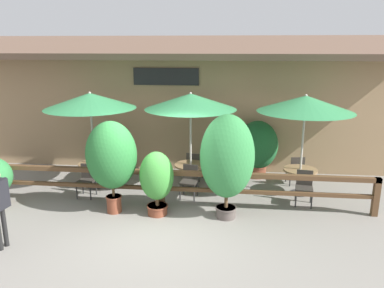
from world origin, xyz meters
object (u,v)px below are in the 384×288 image
at_px(chair_near_streetside, 87,179).
at_px(potted_plant_broad_leaf, 257,147).
at_px(patio_umbrella_middle, 191,101).
at_px(chair_far_wallside, 296,169).
at_px(chair_middle_wallside, 194,164).
at_px(chair_near_wallside, 106,163).
at_px(patio_umbrella_far, 306,104).
at_px(chair_middle_streetside, 189,180).
at_px(dining_table_middle, 191,169).
at_px(potted_plant_corner_fern, 227,158).
at_px(potted_plant_small_flowering, 157,179).
at_px(patio_umbrella_near, 90,101).
at_px(dining_table_near, 95,168).
at_px(chair_far_streetside, 304,186).
at_px(potted_plant_tall_tropical, 111,156).
at_px(dining_table_far, 300,174).

relative_size(chair_near_streetside, potted_plant_broad_leaf, 0.50).
xyz_separation_m(patio_umbrella_middle, chair_far_wallside, (2.99, 0.59, -1.99)).
bearing_deg(chair_middle_wallside, chair_near_wallside, 14.58).
bearing_deg(chair_near_wallside, potted_plant_broad_leaf, -178.89).
relative_size(chair_middle_wallside, patio_umbrella_far, 0.32).
xyz_separation_m(chair_near_streetside, chair_middle_streetside, (2.73, 0.23, 0.00)).
bearing_deg(chair_middle_streetside, chair_far_wallside, 30.13).
distance_m(dining_table_middle, chair_middle_streetside, 0.66).
xyz_separation_m(chair_middle_wallside, potted_plant_corner_fern, (1.00, -2.44, 0.97)).
xyz_separation_m(patio_umbrella_far, chair_far_wallside, (0.00, 0.69, -1.99)).
bearing_deg(chair_far_wallside, potted_plant_small_flowering, 23.72).
bearing_deg(patio_umbrella_middle, chair_middle_streetside, -86.43).
height_order(chair_middle_streetside, patio_umbrella_far, patio_umbrella_far).
height_order(chair_near_streetside, chair_far_wallside, same).
bearing_deg(patio_umbrella_near, patio_umbrella_far, 0.83).
bearing_deg(patio_umbrella_near, patio_umbrella_middle, 3.89).
bearing_deg(dining_table_near, potted_plant_small_flowering, -37.09).
bearing_deg(chair_near_wallside, chair_far_wallside, 173.39).
relative_size(dining_table_middle, chair_far_wallside, 1.04).
distance_m(patio_umbrella_near, patio_umbrella_far, 5.72).
relative_size(chair_far_streetside, potted_plant_corner_fern, 0.35).
height_order(chair_far_streetside, chair_far_wallside, same).
distance_m(patio_umbrella_near, chair_far_streetside, 6.08).
distance_m(chair_middle_streetside, chair_far_streetside, 2.95).
relative_size(dining_table_near, potted_plant_corner_fern, 0.37).
xyz_separation_m(dining_table_near, dining_table_middle, (2.73, 0.19, 0.00)).
distance_m(chair_near_wallside, potted_plant_small_flowering, 3.11).
bearing_deg(potted_plant_corner_fern, chair_middle_wallside, 112.42).
relative_size(chair_near_wallside, chair_far_wallside, 1.00).
height_order(chair_far_streetside, potted_plant_small_flowering, potted_plant_small_flowering).
height_order(patio_umbrella_far, potted_plant_broad_leaf, patio_umbrella_far).
bearing_deg(patio_umbrella_far, potted_plant_tall_tropical, -160.16).
xyz_separation_m(patio_umbrella_near, chair_middle_wallside, (2.76, 0.84, -1.99)).
distance_m(patio_umbrella_near, potted_plant_tall_tropical, 2.19).
xyz_separation_m(dining_table_near, chair_far_wallside, (5.72, 0.77, -0.07)).
relative_size(chair_near_streetside, dining_table_far, 0.96).
xyz_separation_m(patio_umbrella_near, chair_near_wallside, (0.08, 0.70, -1.99)).
height_order(chair_near_wallside, chair_far_wallside, same).
height_order(dining_table_middle, potted_plant_tall_tropical, potted_plant_tall_tropical).
bearing_deg(potted_plant_small_flowering, chair_far_streetside, 15.58).
xyz_separation_m(dining_table_near, chair_far_streetside, (5.71, -0.61, -0.07)).
xyz_separation_m(dining_table_middle, chair_far_wallside, (2.99, 0.59, -0.07)).
xyz_separation_m(chair_middle_streetside, potted_plant_tall_tropical, (-1.71, -1.13, 0.92)).
height_order(patio_umbrella_far, potted_plant_corner_fern, patio_umbrella_far).
bearing_deg(dining_table_middle, potted_plant_tall_tropical, -133.09).
relative_size(patio_umbrella_far, potted_plant_small_flowering, 1.75).
xyz_separation_m(chair_middle_streetside, potted_plant_corner_fern, (1.00, -1.13, 0.97)).
height_order(chair_middle_streetside, chair_middle_wallside, same).
height_order(dining_table_middle, potted_plant_broad_leaf, potted_plant_broad_leaf).
relative_size(chair_middle_streetside, chair_middle_wallside, 1.00).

